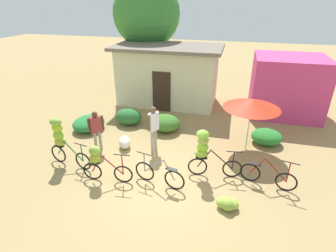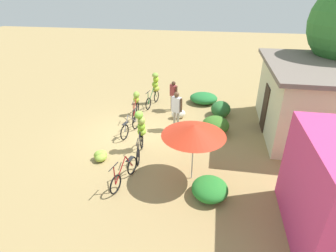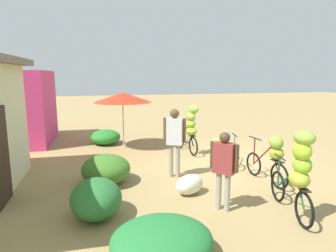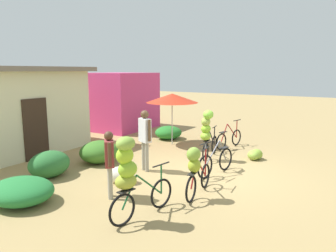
{
  "view_description": "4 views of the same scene",
  "coord_description": "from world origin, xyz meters",
  "px_view_note": "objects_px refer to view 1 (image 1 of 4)",
  "views": [
    {
      "loc": [
        1.89,
        -6.4,
        5.24
      ],
      "look_at": [
        -0.14,
        1.57,
        1.22
      ],
      "focal_mm": 28.45,
      "sensor_mm": 36.0,
      "label": 1
    },
    {
      "loc": [
        9.86,
        3.3,
        5.78
      ],
      "look_at": [
        0.46,
        1.67,
        0.77
      ],
      "focal_mm": 28.81,
      "sensor_mm": 36.0,
      "label": 2
    },
    {
      "loc": [
        -7.8,
        3.66,
        2.63
      ],
      "look_at": [
        1.11,
        1.55,
        1.01
      ],
      "focal_mm": 31.34,
      "sensor_mm": 36.0,
      "label": 3
    },
    {
      "loc": [
        -8.13,
        -3.3,
        2.9
      ],
      "look_at": [
        0.35,
        1.7,
        1.17
      ],
      "focal_mm": 34.17,
      "sensor_mm": 36.0,
      "label": 4
    }
  ],
  "objects_px": {
    "bicycle_leftmost": "(61,138)",
    "produce_sack": "(125,142)",
    "bicycle_rightmost": "(268,176)",
    "person_bystander": "(96,127)",
    "bicycle_center_loaded": "(159,175)",
    "tree_behind_building": "(147,14)",
    "person_vendor": "(153,124)",
    "building_low": "(168,75)",
    "shop_pink": "(287,86)",
    "market_umbrella": "(252,104)",
    "bicycle_by_shop": "(205,150)",
    "banana_pile_on_ground": "(227,203)",
    "bicycle_near_pile": "(100,161)"
  },
  "relations": [
    {
      "from": "market_umbrella",
      "to": "bicycle_by_shop",
      "type": "bearing_deg",
      "value": -122.6
    },
    {
      "from": "market_umbrella",
      "to": "person_vendor",
      "type": "xyz_separation_m",
      "value": [
        -3.34,
        -1.02,
        -0.73
      ]
    },
    {
      "from": "bicycle_center_loaded",
      "to": "person_vendor",
      "type": "height_order",
      "value": "person_vendor"
    },
    {
      "from": "bicycle_near_pile",
      "to": "bicycle_rightmost",
      "type": "distance_m",
      "value": 5.12
    },
    {
      "from": "bicycle_center_loaded",
      "to": "produce_sack",
      "type": "distance_m",
      "value": 2.64
    },
    {
      "from": "shop_pink",
      "to": "bicycle_by_shop",
      "type": "distance_m",
      "value": 6.89
    },
    {
      "from": "bicycle_leftmost",
      "to": "person_vendor",
      "type": "distance_m",
      "value": 3.16
    },
    {
      "from": "market_umbrella",
      "to": "bicycle_leftmost",
      "type": "xyz_separation_m",
      "value": [
        -6.09,
        -2.58,
        -0.84
      ]
    },
    {
      "from": "building_low",
      "to": "bicycle_rightmost",
      "type": "height_order",
      "value": "building_low"
    },
    {
      "from": "shop_pink",
      "to": "banana_pile_on_ground",
      "type": "bearing_deg",
      "value": -106.94
    },
    {
      "from": "building_low",
      "to": "bicycle_center_loaded",
      "type": "distance_m",
      "value": 7.23
    },
    {
      "from": "shop_pink",
      "to": "bicycle_center_loaded",
      "type": "height_order",
      "value": "shop_pink"
    },
    {
      "from": "bicycle_by_shop",
      "to": "person_bystander",
      "type": "xyz_separation_m",
      "value": [
        -4.07,
        0.62,
        -0.01
      ]
    },
    {
      "from": "bicycle_leftmost",
      "to": "bicycle_near_pile",
      "type": "height_order",
      "value": "bicycle_leftmost"
    },
    {
      "from": "banana_pile_on_ground",
      "to": "person_bystander",
      "type": "height_order",
      "value": "person_bystander"
    },
    {
      "from": "tree_behind_building",
      "to": "bicycle_by_shop",
      "type": "relative_size",
      "value": 3.63
    },
    {
      "from": "shop_pink",
      "to": "produce_sack",
      "type": "xyz_separation_m",
      "value": [
        -6.27,
        -5.13,
        -1.16
      ]
    },
    {
      "from": "bicycle_leftmost",
      "to": "bicycle_center_loaded",
      "type": "relative_size",
      "value": 1.03
    },
    {
      "from": "building_low",
      "to": "bicycle_rightmost",
      "type": "distance_m",
      "value": 7.88
    },
    {
      "from": "building_low",
      "to": "tree_behind_building",
      "type": "bearing_deg",
      "value": 130.24
    },
    {
      "from": "bicycle_by_shop",
      "to": "bicycle_rightmost",
      "type": "xyz_separation_m",
      "value": [
        1.93,
        -0.06,
        -0.6
      ]
    },
    {
      "from": "bicycle_by_shop",
      "to": "person_vendor",
      "type": "bearing_deg",
      "value": 152.21
    },
    {
      "from": "bicycle_leftmost",
      "to": "bicycle_center_loaded",
      "type": "distance_m",
      "value": 3.56
    },
    {
      "from": "bicycle_near_pile",
      "to": "bicycle_center_loaded",
      "type": "height_order",
      "value": "bicycle_near_pile"
    },
    {
      "from": "bicycle_center_loaded",
      "to": "person_vendor",
      "type": "bearing_deg",
      "value": 111.46
    },
    {
      "from": "tree_behind_building",
      "to": "bicycle_near_pile",
      "type": "xyz_separation_m",
      "value": [
        1.48,
        -9.32,
        -3.62
      ]
    },
    {
      "from": "bicycle_leftmost",
      "to": "person_bystander",
      "type": "height_order",
      "value": "bicycle_leftmost"
    },
    {
      "from": "bicycle_rightmost",
      "to": "person_bystander",
      "type": "relative_size",
      "value": 1.06
    },
    {
      "from": "bicycle_rightmost",
      "to": "bicycle_near_pile",
      "type": "bearing_deg",
      "value": -168.65
    },
    {
      "from": "building_low",
      "to": "tree_behind_building",
      "type": "height_order",
      "value": "tree_behind_building"
    },
    {
      "from": "bicycle_rightmost",
      "to": "banana_pile_on_ground",
      "type": "bearing_deg",
      "value": -131.07
    },
    {
      "from": "banana_pile_on_ground",
      "to": "person_bystander",
      "type": "relative_size",
      "value": 0.45
    },
    {
      "from": "person_vendor",
      "to": "bicycle_by_shop",
      "type": "bearing_deg",
      "value": -27.79
    },
    {
      "from": "person_bystander",
      "to": "produce_sack",
      "type": "bearing_deg",
      "value": 23.51
    },
    {
      "from": "building_low",
      "to": "bicycle_near_pile",
      "type": "height_order",
      "value": "building_low"
    },
    {
      "from": "building_low",
      "to": "bicycle_rightmost",
      "type": "relative_size",
      "value": 3.32
    },
    {
      "from": "produce_sack",
      "to": "person_bystander",
      "type": "relative_size",
      "value": 0.45
    },
    {
      "from": "market_umbrella",
      "to": "banana_pile_on_ground",
      "type": "relative_size",
      "value": 2.86
    },
    {
      "from": "person_vendor",
      "to": "produce_sack",
      "type": "bearing_deg",
      "value": -177.41
    },
    {
      "from": "tree_behind_building",
      "to": "bicycle_rightmost",
      "type": "height_order",
      "value": "tree_behind_building"
    },
    {
      "from": "building_low",
      "to": "bicycle_rightmost",
      "type": "xyz_separation_m",
      "value": [
        4.7,
        -6.21,
        -1.18
      ]
    },
    {
      "from": "building_low",
      "to": "tree_behind_building",
      "type": "relative_size",
      "value": 0.88
    },
    {
      "from": "bicycle_by_shop",
      "to": "produce_sack",
      "type": "bearing_deg",
      "value": 162.35
    },
    {
      "from": "tree_behind_building",
      "to": "market_umbrella",
      "type": "distance_m",
      "value": 8.89
    },
    {
      "from": "market_umbrella",
      "to": "bicycle_leftmost",
      "type": "distance_m",
      "value": 6.67
    },
    {
      "from": "bicycle_rightmost",
      "to": "person_vendor",
      "type": "height_order",
      "value": "person_vendor"
    },
    {
      "from": "person_vendor",
      "to": "person_bystander",
      "type": "bearing_deg",
      "value": -167.84
    },
    {
      "from": "bicycle_center_loaded",
      "to": "bicycle_by_shop",
      "type": "bearing_deg",
      "value": 32.95
    },
    {
      "from": "shop_pink",
      "to": "bicycle_rightmost",
      "type": "height_order",
      "value": "shop_pink"
    },
    {
      "from": "bicycle_leftmost",
      "to": "produce_sack",
      "type": "height_order",
      "value": "bicycle_leftmost"
    }
  ]
}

